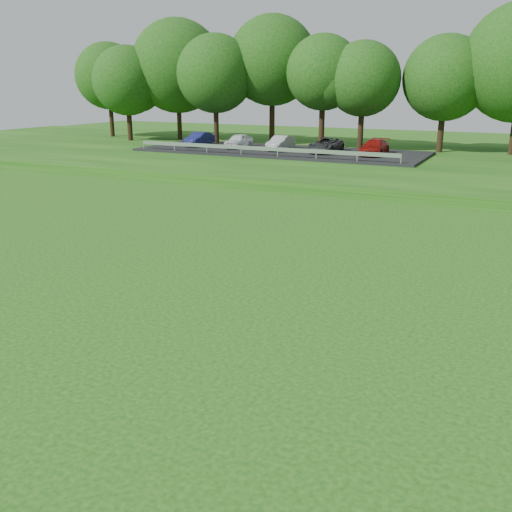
% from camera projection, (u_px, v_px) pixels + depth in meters
% --- Properties ---
extents(parking_lot, '(24.00, 9.00, 1.38)m').
position_uv_depth(parking_lot, '(285.00, 148.00, 47.64)').
color(parking_lot, black).
rests_on(parking_lot, berm).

